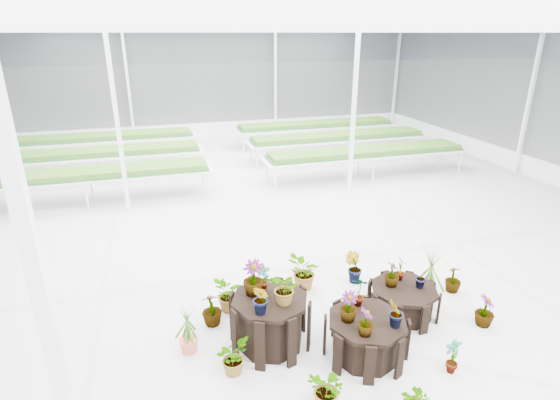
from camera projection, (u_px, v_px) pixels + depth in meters
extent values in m
plane|color=gray|center=(291.00, 274.00, 8.13)|extent=(24.00, 24.00, 0.00)
cylinder|color=black|center=(270.00, 321.00, 6.17)|extent=(1.39, 1.39, 0.76)
cylinder|color=black|center=(366.00, 337.00, 5.98)|extent=(1.47, 1.47, 0.59)
cylinder|color=black|center=(403.00, 301.00, 6.89)|extent=(1.16, 1.16, 0.48)
imported|color=#355D1C|center=(253.00, 278.00, 6.04)|extent=(0.40, 0.40, 0.52)
imported|color=#355D1C|center=(285.00, 289.00, 5.84)|extent=(0.51, 0.54, 0.46)
imported|color=#355D1C|center=(263.00, 277.00, 6.17)|extent=(0.23, 0.17, 0.40)
imported|color=#355D1C|center=(261.00, 300.00, 5.62)|extent=(0.27, 0.30, 0.45)
imported|color=#355D1C|center=(348.00, 307.00, 5.78)|extent=(0.34, 0.34, 0.43)
imported|color=#355D1C|center=(396.00, 314.00, 5.63)|extent=(0.29, 0.30, 0.43)
imported|color=#355D1C|center=(360.00, 291.00, 6.09)|extent=(0.30, 0.27, 0.47)
imported|color=#355D1C|center=(366.00, 322.00, 5.51)|extent=(0.25, 0.25, 0.38)
imported|color=#355D1C|center=(392.00, 274.00, 6.78)|extent=(0.24, 0.24, 0.41)
imported|color=#355D1C|center=(422.00, 277.00, 6.74)|extent=(0.20, 0.16, 0.36)
imported|color=#355D1C|center=(401.00, 268.00, 6.94)|extent=(0.18, 0.25, 0.44)
imported|color=#355D1C|center=(233.00, 357.00, 5.69)|extent=(0.56, 0.57, 0.49)
imported|color=#355D1C|center=(212.00, 309.00, 6.63)|extent=(0.33, 0.33, 0.55)
imported|color=#355D1C|center=(328.00, 390.00, 5.15)|extent=(0.56, 0.59, 0.51)
imported|color=#355D1C|center=(453.00, 356.00, 5.70)|extent=(0.28, 0.32, 0.50)
imported|color=#355D1C|center=(485.00, 311.00, 6.61)|extent=(0.40, 0.40, 0.51)
imported|color=#355D1C|center=(453.00, 279.00, 7.49)|extent=(0.28, 0.28, 0.49)
imported|color=#355D1C|center=(353.00, 267.00, 7.78)|extent=(0.39, 0.40, 0.57)
imported|color=#355D1C|center=(304.00, 273.00, 7.54)|extent=(0.74, 0.76, 0.64)
imported|color=#355D1C|center=(229.00, 295.00, 6.94)|extent=(0.54, 0.59, 0.59)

